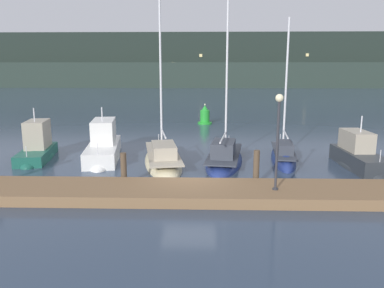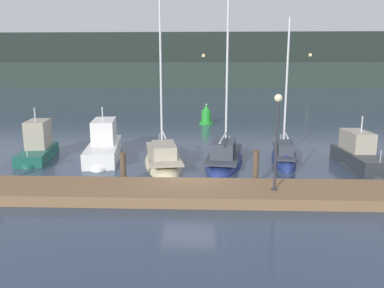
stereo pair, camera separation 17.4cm
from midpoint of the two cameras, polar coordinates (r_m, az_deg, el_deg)
ground_plane at (r=17.49m, az=-0.20°, el=-6.40°), size 400.00×400.00×0.00m
dock at (r=15.96m, az=-0.44°, el=-7.35°), size 27.58×2.80×0.45m
mooring_pile_1 at (r=17.76m, az=-10.18°, el=-3.73°), size 0.28×0.28×1.53m
mooring_pile_2 at (r=17.50m, az=9.95°, el=-3.68°), size 0.28×0.28×1.70m
motorboat_berth_1 at (r=24.36m, az=-22.22°, el=-1.19°), size 2.51×5.10×3.73m
motorboat_berth_2 at (r=23.41m, az=-13.04°, el=-1.01°), size 2.90×6.80×3.69m
sailboat_berth_3 at (r=21.56m, az=-4.21°, el=-2.55°), size 3.38×7.75×9.68m
sailboat_berth_4 at (r=21.70m, az=5.19°, el=-2.39°), size 2.99×7.01×9.70m
sailboat_berth_5 at (r=22.88m, az=13.99°, el=-2.12°), size 2.10×6.14×8.99m
motorboat_berth_6 at (r=22.51m, az=24.27°, el=-2.42°), size 1.87×5.27×3.43m
channel_buoy at (r=36.53m, az=2.32°, el=4.23°), size 1.38×1.38×1.95m
dock_lamppost at (r=15.31m, az=13.15°, el=2.59°), size 0.32×0.32×3.94m
hillside_backdrop at (r=113.86m, az=2.51°, el=12.36°), size 240.00×23.00×15.04m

